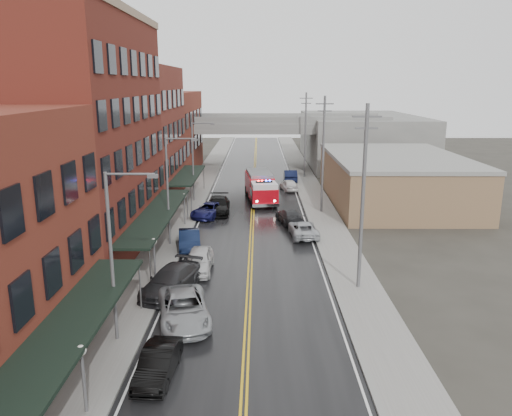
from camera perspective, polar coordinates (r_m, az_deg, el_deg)
name	(u,v)px	position (r m, az deg, el deg)	size (l,w,h in m)	color
road	(252,226)	(47.55, -0.45, -2.02)	(11.00, 160.00, 0.02)	black
sidewalk_left	(176,225)	(48.18, -9.17, -1.90)	(3.00, 160.00, 0.15)	slate
sidewalk_right	(329,225)	(47.99, 8.31, -1.93)	(3.00, 160.00, 0.15)	slate
curb_left	(193,225)	(47.94, -7.22, -1.91)	(0.30, 160.00, 0.15)	gray
curb_right	(311,225)	(47.79, 6.34, -1.94)	(0.30, 160.00, 0.15)	gray
brick_building_b	(79,139)	(41.33, -19.55, 7.47)	(9.00, 20.00, 18.00)	#591917
brick_building_c	(135,135)	(58.17, -13.67, 8.06)	(9.00, 15.00, 15.00)	maroon
brick_building_far	(164,134)	(75.34, -10.45, 8.34)	(9.00, 20.00, 12.00)	maroon
tan_building	(394,180)	(58.75, 15.51, 3.07)	(14.00, 22.00, 5.00)	#866348
right_far_block	(360,139)	(87.92, 11.82, 7.75)	(18.00, 30.00, 8.00)	slate
awning_0	(72,325)	(23.59, -20.33, -12.39)	(2.60, 16.00, 3.09)	black
awning_1	(158,214)	(40.82, -11.16, -0.65)	(2.60, 18.00, 3.09)	black
awning_2	(188,175)	(57.68, -7.79, 3.74)	(2.60, 13.00, 3.09)	black
globe_lamp_0	(82,364)	(21.90, -19.26, -16.46)	(0.44, 0.44, 3.12)	#59595B
globe_lamp_1	(154,250)	(34.22, -11.59, -4.72)	(0.44, 0.44, 3.12)	#59595B
globe_lamp_2	(184,202)	(47.48, -8.20, 0.69)	(0.44, 0.44, 3.12)	#59595B
street_lamp_0	(116,247)	(26.00, -15.76, -4.33)	(2.64, 0.22, 9.00)	#59595B
street_lamp_1	(170,185)	(41.11, -9.75, 2.66)	(2.64, 0.22, 9.00)	#59595B
street_lamp_2	(195,157)	(56.71, -6.99, 5.85)	(2.64, 0.22, 9.00)	#59595B
utility_pole_0	(363,195)	(32.13, 12.13, 1.42)	(1.80, 0.24, 12.00)	#59595B
utility_pole_1	(323,153)	(51.57, 7.69, 6.27)	(1.80, 0.24, 12.00)	#59595B
utility_pole_2	(305,134)	(71.33, 5.67, 8.44)	(1.80, 0.24, 12.00)	#59595B
overpass	(255,131)	(78.03, -0.15, 8.75)	(40.00, 10.00, 7.50)	slate
fire_truck	(261,187)	(56.93, 0.53, 2.47)	(4.40, 9.13, 3.23)	#B50813
parked_car_left_1	(158,363)	(24.33, -11.13, -17.03)	(1.46, 4.19, 1.38)	black
parked_car_left_2	(184,309)	(28.96, -8.26, -11.31)	(2.71, 5.88, 1.63)	#93969A
parked_car_left_3	(171,281)	(32.85, -9.66, -8.18)	(2.34, 5.76, 1.67)	#262629
parked_car_left_4	(199,261)	(36.17, -6.57, -6.00)	(1.92, 4.77, 1.63)	silver
parked_car_left_5	(189,240)	(40.87, -7.62, -3.70)	(1.67, 4.80, 1.58)	#0E1832
parked_car_left_6	(209,210)	(50.70, -5.39, -0.24)	(2.35, 5.10, 1.42)	#15164E
parked_car_left_7	(218,205)	(52.14, -4.34, 0.32)	(2.34, 5.74, 1.67)	black
parked_car_right_0	(303,229)	(44.22, 5.43, -2.41)	(2.27, 4.93, 1.37)	#B2B6BB
parked_car_right_1	(289,216)	(48.37, 3.83, -0.93)	(1.94, 4.77, 1.38)	#28282A
parked_car_right_2	(289,185)	(63.19, 3.76, 2.65)	(1.72, 4.27, 1.45)	silver
parked_car_right_3	(290,176)	(69.14, 3.95, 3.71)	(1.74, 4.99, 1.64)	black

